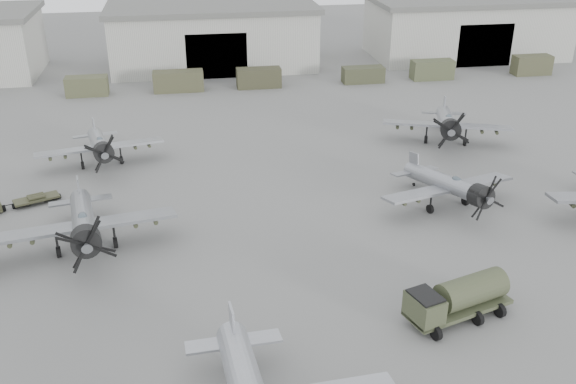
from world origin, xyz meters
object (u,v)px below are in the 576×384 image
at_px(aircraft_mid_1, 84,223).
at_px(fuel_tanker, 458,297).
at_px(tug_trailer, 8,205).
at_px(aircraft_far_1, 447,123).
at_px(aircraft_far_0, 100,145).
at_px(aircraft_mid_2, 451,186).

height_order(aircraft_mid_1, fuel_tanker, aircraft_mid_1).
bearing_deg(aircraft_mid_1, fuel_tanker, -36.87).
xyz_separation_m(aircraft_mid_1, tug_trailer, (-7.03, 7.93, -1.88)).
bearing_deg(fuel_tanker, aircraft_far_1, 51.93).
bearing_deg(aircraft_far_1, aircraft_far_0, -161.09).
xyz_separation_m(aircraft_mid_1, aircraft_far_1, (33.07, 15.73, -0.04)).
bearing_deg(aircraft_mid_2, fuel_tanker, -125.56).
bearing_deg(fuel_tanker, aircraft_far_0, 113.06).
bearing_deg(aircraft_far_0, aircraft_mid_2, -37.22).
bearing_deg(aircraft_mid_2, aircraft_mid_1, 169.55).
relative_size(aircraft_far_0, aircraft_far_1, 0.92).
relative_size(aircraft_mid_2, aircraft_far_0, 0.99).
xyz_separation_m(aircraft_mid_2, aircraft_far_0, (-28.24, 13.57, 0.02)).
height_order(aircraft_mid_2, aircraft_far_1, aircraft_far_1).
relative_size(fuel_tanker, tug_trailer, 1.16).
height_order(aircraft_far_0, fuel_tanker, aircraft_far_0).
xyz_separation_m(aircraft_far_1, fuel_tanker, (-10.36, -27.23, -0.82)).
bearing_deg(aircraft_mid_1, aircraft_far_0, 81.38).
distance_m(aircraft_far_0, tug_trailer, 10.37).
bearing_deg(tug_trailer, fuel_tanker, -55.68).
distance_m(aircraft_far_1, fuel_tanker, 29.15).
distance_m(aircraft_mid_1, aircraft_far_1, 36.62).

